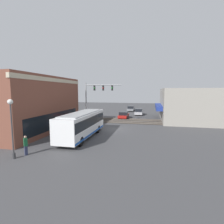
% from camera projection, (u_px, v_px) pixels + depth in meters
% --- Properties ---
extents(ground_plane, '(120.00, 120.00, 0.00)m').
position_uv_depth(ground_plane, '(114.00, 129.00, 26.59)').
color(ground_plane, '#424244').
extents(brick_building, '(15.77, 8.84, 7.78)m').
position_uv_depth(brick_building, '(28.00, 104.00, 25.12)').
color(brick_building, brown).
rests_on(brick_building, ground).
extents(shop_building, '(13.72, 10.78, 6.23)m').
position_uv_depth(shop_building, '(187.00, 105.00, 34.05)').
color(shop_building, gray).
rests_on(shop_building, ground).
extents(city_bus, '(10.16, 2.59, 3.14)m').
position_uv_depth(city_bus, '(82.00, 124.00, 21.53)').
color(city_bus, white).
rests_on(city_bus, ground).
extents(traffic_signal_gantry, '(0.42, 6.61, 7.24)m').
position_uv_depth(traffic_signal_gantry, '(96.00, 94.00, 31.28)').
color(traffic_signal_gantry, gray).
rests_on(traffic_signal_gantry, ground).
extents(crossing_signal, '(1.41, 1.18, 3.81)m').
position_uv_depth(crossing_signal, '(86.00, 110.00, 31.57)').
color(crossing_signal, gray).
rests_on(crossing_signal, ground).
extents(streetlamp, '(0.44, 0.44, 5.08)m').
position_uv_depth(streetlamp, '(12.00, 124.00, 14.54)').
color(streetlamp, '#38383A').
rests_on(streetlamp, ground).
extents(rail_track_near, '(2.60, 60.00, 0.15)m').
position_uv_depth(rail_track_near, '(121.00, 122.00, 32.40)').
color(rail_track_near, '#332D28').
rests_on(rail_track_near, ground).
extents(rail_track_far, '(2.60, 60.00, 0.15)m').
position_uv_depth(rail_track_far, '(123.00, 119.00, 35.50)').
color(rail_track_far, '#332D28').
rests_on(rail_track_far, ground).
extents(parked_car_red, '(4.53, 1.82, 1.43)m').
position_uv_depth(parked_car_red, '(124.00, 115.00, 37.15)').
color(parked_car_red, '#B21E19').
rests_on(parked_car_red, ground).
extents(parked_car_silver, '(4.47, 1.82, 1.55)m').
position_uv_depth(parked_car_silver, '(139.00, 112.00, 42.42)').
color(parked_car_silver, '#B7B7BC').
rests_on(parked_car_silver, ground).
extents(parked_car_grey, '(4.82, 1.82, 1.52)m').
position_uv_depth(parked_car_grey, '(131.00, 109.00, 50.37)').
color(parked_car_grey, slate).
rests_on(parked_car_grey, ground).
extents(pedestrian_at_crossing, '(0.34, 0.34, 1.74)m').
position_uv_depth(pedestrian_at_crossing, '(87.00, 119.00, 30.88)').
color(pedestrian_at_crossing, '#473828').
rests_on(pedestrian_at_crossing, ground).
extents(pedestrian_by_lamp, '(0.34, 0.34, 1.77)m').
position_uv_depth(pedestrian_by_lamp, '(26.00, 145.00, 15.67)').
color(pedestrian_by_lamp, '#2D3351').
rests_on(pedestrian_by_lamp, ground).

